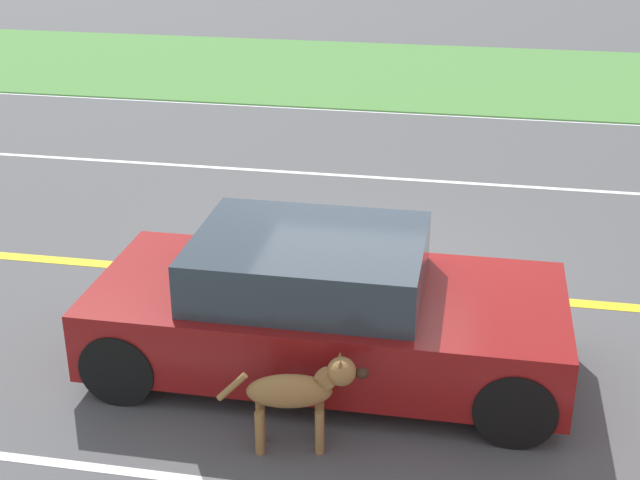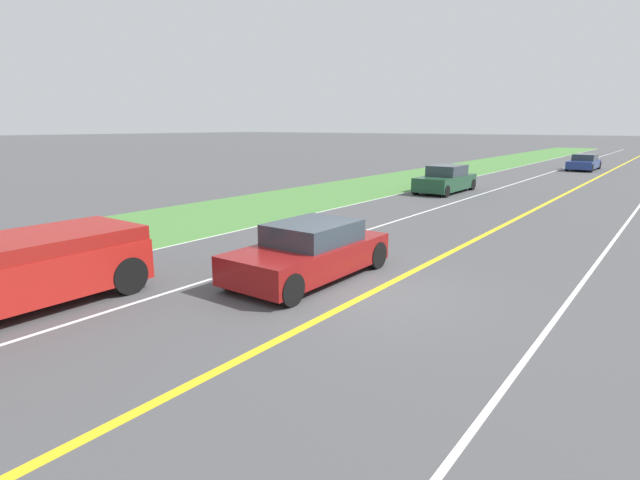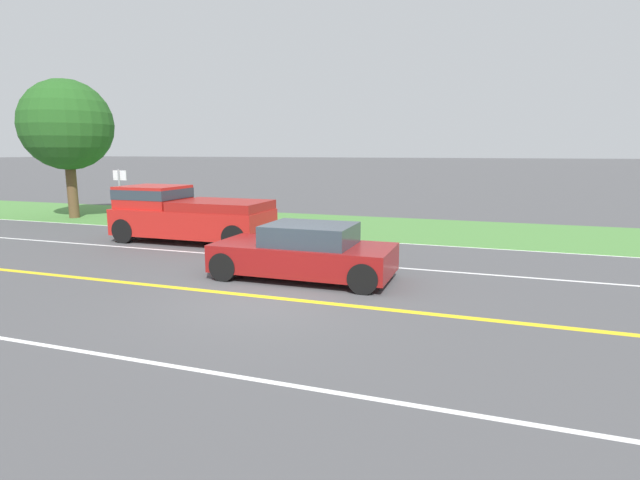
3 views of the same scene
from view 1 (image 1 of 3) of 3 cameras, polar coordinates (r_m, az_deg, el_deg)
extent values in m
plane|color=#4C4C4F|center=(9.86, 2.76, -2.94)|extent=(400.00, 400.00, 0.00)
cube|color=yellow|center=(9.85, 2.76, -2.92)|extent=(0.18, 160.00, 0.01)
cube|color=white|center=(16.38, 6.17, 8.05)|extent=(0.14, 160.00, 0.01)
cube|color=white|center=(13.05, 4.88, 3.93)|extent=(0.10, 160.00, 0.01)
cube|color=#4C843D|center=(19.27, 6.93, 10.46)|extent=(6.00, 160.00, 0.03)
cube|color=maroon|center=(8.12, 0.49, -5.12)|extent=(1.85, 4.22, 0.64)
cube|color=#2D3842|center=(7.89, -0.70, -1.44)|extent=(1.60, 2.03, 0.48)
cylinder|color=black|center=(7.42, 12.36, -10.39)|extent=(0.22, 0.67, 0.67)
cylinder|color=black|center=(7.95, -12.67, -7.90)|extent=(0.22, 0.67, 0.67)
cylinder|color=black|center=(8.86, 12.20, -4.33)|extent=(0.22, 0.67, 0.67)
cylinder|color=black|center=(9.31, -8.80, -2.60)|extent=(0.22, 0.67, 0.67)
ellipsoid|color=olive|center=(7.09, -1.98, -9.64)|extent=(0.34, 0.71, 0.29)
cylinder|color=olive|center=(7.22, -0.03, -12.21)|extent=(0.07, 0.07, 0.39)
cylinder|color=olive|center=(7.23, -3.89, -12.20)|extent=(0.07, 0.07, 0.39)
cylinder|color=olive|center=(7.34, -0.04, -11.51)|extent=(0.07, 0.07, 0.39)
cylinder|color=olive|center=(7.35, -3.82, -11.51)|extent=(0.07, 0.07, 0.39)
cylinder|color=olive|center=(7.02, 0.39, -8.86)|extent=(0.17, 0.21, 0.18)
sphere|color=olive|center=(6.99, 1.39, -8.41)|extent=(0.27, 0.27, 0.23)
ellipsoid|color=#331E14|center=(7.01, 2.70, -8.51)|extent=(0.12, 0.13, 0.09)
cone|color=brown|center=(6.89, 1.31, -8.08)|extent=(0.09, 0.09, 0.10)
cone|color=brown|center=(7.00, 1.28, -7.53)|extent=(0.09, 0.09, 0.10)
cylinder|color=olive|center=(7.09, -5.65, -9.33)|extent=(0.10, 0.26, 0.25)
camera|label=2|loc=(15.86, 40.75, 14.97)|focal=28.00mm
camera|label=3|loc=(18.64, -6.65, 19.34)|focal=28.00mm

